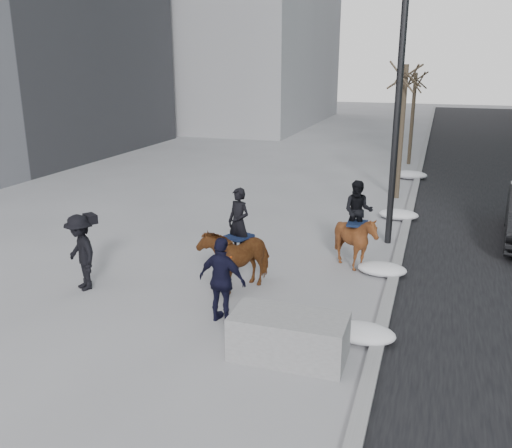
% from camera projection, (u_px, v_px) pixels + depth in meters
% --- Properties ---
extents(ground, '(120.00, 120.00, 0.00)m').
position_uv_depth(ground, '(238.00, 307.00, 11.49)').
color(ground, gray).
rests_on(ground, ground).
extents(curb, '(0.25, 90.00, 0.12)m').
position_uv_depth(curb, '(411.00, 203.00, 19.63)').
color(curb, gray).
rests_on(curb, ground).
extents(planter, '(2.01, 1.01, 0.80)m').
position_uv_depth(planter, '(289.00, 337.00, 9.45)').
color(planter, gray).
rests_on(planter, ground).
extents(tree_near, '(1.20, 1.20, 5.44)m').
position_uv_depth(tree_near, '(402.00, 126.00, 19.84)').
color(tree_near, '#32291E').
rests_on(tree_near, ground).
extents(tree_far, '(1.20, 1.20, 4.95)m').
position_uv_depth(tree_far, '(413.00, 114.00, 26.65)').
color(tree_far, '#3A3022').
rests_on(tree_far, ground).
extents(mounted_left, '(1.44, 1.96, 2.31)m').
position_uv_depth(mounted_left, '(237.00, 252.00, 12.27)').
color(mounted_left, '#49230E').
rests_on(mounted_left, ground).
extents(mounted_right, '(1.23, 1.37, 2.23)m').
position_uv_depth(mounted_right, '(356.00, 234.00, 13.38)').
color(mounted_right, '#4E250F').
rests_on(mounted_right, ground).
extents(feeder, '(1.08, 0.93, 1.75)m').
position_uv_depth(feeder, '(222.00, 280.00, 10.63)').
color(feeder, black).
rests_on(feeder, ground).
extents(camera_crew, '(1.30, 1.17, 1.75)m').
position_uv_depth(camera_crew, '(81.00, 252.00, 12.18)').
color(camera_crew, black).
rests_on(camera_crew, ground).
extents(lamppost, '(0.25, 2.13, 9.09)m').
position_uv_depth(lamppost, '(401.00, 61.00, 13.95)').
color(lamppost, black).
rests_on(lamppost, ground).
extents(snow_piles, '(1.41, 16.04, 0.36)m').
position_uv_depth(snow_piles, '(397.00, 220.00, 17.19)').
color(snow_piles, silver).
rests_on(snow_piles, ground).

